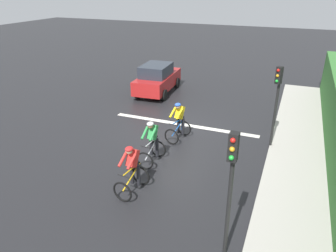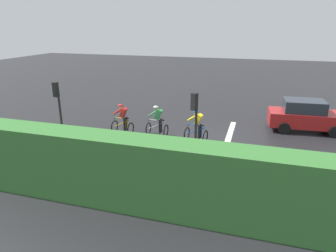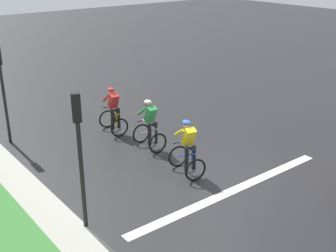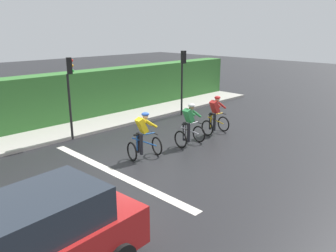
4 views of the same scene
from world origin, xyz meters
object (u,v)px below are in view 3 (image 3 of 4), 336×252
at_px(cyclist_mid, 188,149).
at_px(traffic_light_near_crossing, 79,142).
at_px(cyclist_lead, 113,112).
at_px(cyclist_second, 150,126).
at_px(traffic_light_far_junction, 1,79).

height_order(cyclist_mid, traffic_light_near_crossing, traffic_light_near_crossing).
bearing_deg(cyclist_lead, traffic_light_near_crossing, -128.05).
xyz_separation_m(cyclist_second, traffic_light_near_crossing, (-3.91, -2.80, 1.43)).
relative_size(cyclist_second, cyclist_mid, 1.00).
bearing_deg(traffic_light_far_junction, cyclist_lead, -24.58).
xyz_separation_m(cyclist_mid, traffic_light_near_crossing, (-3.68, -0.63, 1.43)).
relative_size(cyclist_second, traffic_light_far_junction, 0.50).
bearing_deg(traffic_light_far_junction, cyclist_second, -44.44).
bearing_deg(traffic_light_near_crossing, traffic_light_far_junction, 86.23).
bearing_deg(traffic_light_near_crossing, cyclist_lead, 51.95).
height_order(cyclist_lead, traffic_light_far_junction, traffic_light_far_junction).
bearing_deg(cyclist_second, cyclist_mid, -96.05).
height_order(cyclist_lead, cyclist_mid, same).
bearing_deg(cyclist_mid, cyclist_lead, 89.75).
bearing_deg(cyclist_second, traffic_light_far_junction, 135.56).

